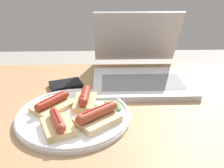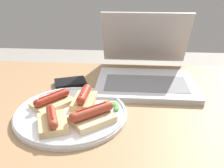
# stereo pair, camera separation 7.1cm
# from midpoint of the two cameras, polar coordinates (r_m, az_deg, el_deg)

# --- Properties ---
(desk) EXTENTS (1.41, 0.67, 0.75)m
(desk) POSITION_cam_midpoint_polar(r_m,az_deg,el_deg) (0.77, -0.27, -8.57)
(desk) COLOR #93704C
(desk) RESTS_ON ground_plane
(laptop) EXTENTS (0.32, 0.35, 0.22)m
(laptop) POSITION_cam_midpoint_polar(r_m,az_deg,el_deg) (0.87, 4.11, 3.52)
(laptop) COLOR #B7B7BC
(laptop) RESTS_ON desk
(plate) EXTENTS (0.30, 0.30, 0.02)m
(plate) POSITION_cam_midpoint_polar(r_m,az_deg,el_deg) (0.67, -11.78, -7.05)
(plate) COLOR silver
(plate) RESTS_ON desk
(sausage_toast_left) EXTENTS (0.13, 0.13, 0.04)m
(sausage_toast_left) POSITION_cam_midpoint_polar(r_m,az_deg,el_deg) (0.70, -16.24, -4.47)
(sausage_toast_left) COLOR tan
(sausage_toast_left) RESTS_ON plate
(sausage_toast_middle) EXTENTS (0.13, 0.12, 0.05)m
(sausage_toast_middle) POSITION_cam_midpoint_polar(r_m,az_deg,el_deg) (0.62, -6.68, -7.52)
(sausage_toast_middle) COLOR #D6B784
(sausage_toast_middle) RESTS_ON plate
(sausage_toast_right) EXTENTS (0.10, 0.11, 0.04)m
(sausage_toast_right) POSITION_cam_midpoint_polar(r_m,az_deg,el_deg) (0.61, -15.58, -8.95)
(sausage_toast_right) COLOR tan
(sausage_toast_right) RESTS_ON plate
(sausage_toast_extra) EXTENTS (0.06, 0.10, 0.04)m
(sausage_toast_extra) POSITION_cam_midpoint_polar(r_m,az_deg,el_deg) (0.70, -9.09, -3.54)
(sausage_toast_extra) COLOR tan
(sausage_toast_extra) RESTS_ON plate
(salad_pile) EXTENTS (0.08, 0.07, 0.01)m
(salad_pile) POSITION_cam_midpoint_polar(r_m,az_deg,el_deg) (0.69, -3.71, -5.12)
(salad_pile) COLOR #2D662D
(salad_pile) RESTS_ON plate
(external_drive) EXTENTS (0.12, 0.10, 0.02)m
(external_drive) POSITION_cam_midpoint_polar(r_m,az_deg,el_deg) (0.84, -12.86, -0.28)
(external_drive) COLOR black
(external_drive) RESTS_ON desk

